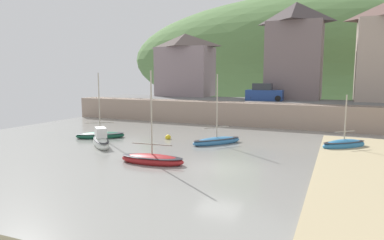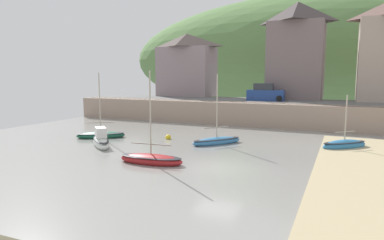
% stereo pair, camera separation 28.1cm
% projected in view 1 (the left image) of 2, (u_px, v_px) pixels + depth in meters
% --- Properties ---
extents(quay_seawall, '(48.00, 9.40, 2.40)m').
position_uv_depth(quay_seawall, '(275.00, 113.00, 34.96)').
color(quay_seawall, gray).
rests_on(quay_seawall, ground).
extents(hillside_backdrop, '(80.00, 44.00, 24.73)m').
position_uv_depth(hillside_backdrop, '(316.00, 58.00, 67.71)').
color(hillside_backdrop, '#587F45').
rests_on(hillside_backdrop, ground).
extents(waterfront_building_left, '(7.68, 4.93, 8.53)m').
position_uv_depth(waterfront_building_left, '(185.00, 65.00, 46.75)').
color(waterfront_building_left, gray).
rests_on(waterfront_building_left, ground).
extents(waterfront_building_centre, '(6.54, 6.24, 11.49)m').
position_uv_depth(waterfront_building_centre, '(295.00, 50.00, 40.73)').
color(waterfront_building_centre, slate).
rests_on(waterfront_building_centre, ground).
extents(sailboat_blue_trim, '(3.50, 3.32, 1.60)m').
position_uv_depth(sailboat_blue_trim, '(101.00, 141.00, 25.01)').
color(sailboat_blue_trim, white).
rests_on(sailboat_blue_trim, ground).
extents(fishing_boat_green, '(3.40, 3.24, 4.05)m').
position_uv_depth(fishing_boat_green, '(344.00, 145.00, 24.29)').
color(fishing_boat_green, teal).
rests_on(fishing_boat_green, ground).
extents(rowboat_small_beached, '(3.42, 3.91, 5.48)m').
position_uv_depth(rowboat_small_beached, '(217.00, 141.00, 25.87)').
color(rowboat_small_beached, teal).
rests_on(rowboat_small_beached, ground).
extents(sailboat_nearest_shore, '(4.09, 3.38, 5.60)m').
position_uv_depth(sailboat_nearest_shore, '(100.00, 135.00, 28.44)').
color(sailboat_nearest_shore, '#174F38').
rests_on(sailboat_nearest_shore, ground).
extents(sailboat_tall_mast, '(4.11, 1.69, 5.66)m').
position_uv_depth(sailboat_tall_mast, '(152.00, 159.00, 20.13)').
color(sailboat_tall_mast, maroon).
rests_on(sailboat_tall_mast, ground).
extents(parked_car_near_slipway, '(4.17, 1.88, 1.95)m').
position_uv_depth(parked_car_near_slipway, '(264.00, 93.00, 38.36)').
color(parked_car_near_slipway, navy).
rests_on(parked_car_near_slipway, ground).
extents(mooring_buoy, '(0.47, 0.47, 0.47)m').
position_uv_depth(mooring_buoy, '(168.00, 137.00, 27.87)').
color(mooring_buoy, yellow).
rests_on(mooring_buoy, ground).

